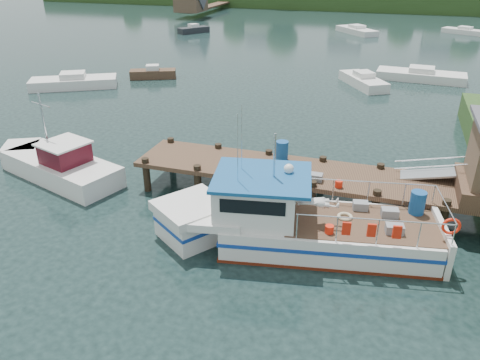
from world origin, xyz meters
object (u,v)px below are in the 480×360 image
(dock, at_px, (435,168))
(moored_d, at_px, (357,30))
(moored_e, at_px, (194,30))
(moored_a, at_px, (74,82))
(lobster_boat, at_px, (292,223))
(moored_far, at_px, (465,31))
(work_boat, at_px, (57,164))
(moored_rowboat, at_px, (153,73))
(moored_c, at_px, (421,75))
(moored_b, at_px, (363,81))

(dock, xyz_separation_m, moored_d, (-7.24, 47.73, -1.83))
(dock, bearing_deg, moored_e, 123.94)
(moored_a, bearing_deg, dock, -35.99)
(lobster_boat, distance_m, moored_d, 51.38)
(moored_far, bearing_deg, work_boat, -101.97)
(work_boat, xyz_separation_m, moored_d, (9.63, 49.03, -0.23))
(dock, distance_m, moored_a, 29.27)
(moored_rowboat, distance_m, moored_d, 33.28)
(moored_a, height_order, moored_d, moored_a)
(moored_far, bearing_deg, dock, -85.38)
(moored_c, bearing_deg, moored_d, 121.68)
(moored_a, bearing_deg, moored_c, 13.04)
(moored_e, bearing_deg, moored_rowboat, -50.24)
(moored_a, distance_m, moored_d, 39.59)
(lobster_boat, height_order, moored_b, lobster_boat)
(moored_b, bearing_deg, moored_rowboat, -147.52)
(work_boat, distance_m, moored_rowboat, 19.60)
(lobster_boat, bearing_deg, moored_d, 82.46)
(lobster_boat, bearing_deg, moored_e, 106.91)
(work_boat, relative_size, moored_c, 1.06)
(lobster_boat, xyz_separation_m, moored_far, (11.20, 55.50, -0.59))
(work_boat, distance_m, moored_a, 17.03)
(moored_rowboat, distance_m, moored_c, 22.79)
(moored_rowboat, xyz_separation_m, moored_b, (17.42, 2.88, 0.02))
(moored_rowboat, relative_size, moored_d, 0.63)
(moored_far, xyz_separation_m, moored_e, (-34.36, -10.31, 0.08))
(lobster_boat, xyz_separation_m, moored_a, (-21.35, 16.55, -0.49))
(lobster_boat, height_order, moored_far, lobster_boat)
(work_boat, bearing_deg, moored_far, 84.36)
(moored_a, distance_m, moored_e, 28.71)
(moored_b, bearing_deg, moored_a, -137.76)
(moored_d, bearing_deg, dock, -92.02)
(moored_rowboat, bearing_deg, lobster_boat, -46.15)
(moored_a, height_order, moored_b, moored_a)
(moored_far, relative_size, moored_a, 0.85)
(moored_rowboat, xyz_separation_m, moored_d, (14.37, 30.02, -0.00))
(moored_far, distance_m, moored_e, 35.88)
(dock, relative_size, moored_far, 2.85)
(moored_a, distance_m, moored_b, 23.28)
(work_boat, relative_size, moored_far, 1.32)
(work_boat, bearing_deg, dock, 22.35)
(moored_far, distance_m, moored_b, 33.05)
(moored_far, distance_m, moored_c, 28.55)
(dock, bearing_deg, moored_far, 83.01)
(moored_far, xyz_separation_m, moored_b, (-10.55, -31.32, 0.09))
(moored_far, bearing_deg, moored_b, -97.01)
(lobster_boat, relative_size, moored_b, 1.98)
(moored_rowboat, height_order, moored_c, moored_c)
(moored_b, relative_size, moored_d, 0.85)
(work_boat, relative_size, moored_rowboat, 1.90)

